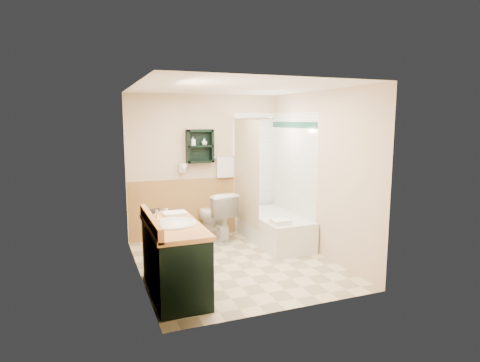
% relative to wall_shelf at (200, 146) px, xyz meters
% --- Properties ---
extents(floor, '(3.00, 3.00, 0.00)m').
position_rel_wall_shelf_xyz_m(floor, '(0.10, -1.41, -1.55)').
color(floor, beige).
rests_on(floor, ground).
extents(back_wall, '(2.60, 0.04, 2.40)m').
position_rel_wall_shelf_xyz_m(back_wall, '(0.10, 0.11, -0.35)').
color(back_wall, beige).
rests_on(back_wall, ground).
extents(left_wall, '(0.04, 3.00, 2.40)m').
position_rel_wall_shelf_xyz_m(left_wall, '(-1.22, -1.41, -0.35)').
color(left_wall, beige).
rests_on(left_wall, ground).
extents(right_wall, '(0.04, 3.00, 2.40)m').
position_rel_wall_shelf_xyz_m(right_wall, '(1.42, -1.41, -0.35)').
color(right_wall, beige).
rests_on(right_wall, ground).
extents(ceiling, '(2.60, 3.00, 0.04)m').
position_rel_wall_shelf_xyz_m(ceiling, '(0.10, -1.41, 0.87)').
color(ceiling, white).
rests_on(ceiling, back_wall).
extents(wainscot_left, '(2.98, 2.98, 1.00)m').
position_rel_wall_shelf_xyz_m(wainscot_left, '(-1.19, -1.41, -1.05)').
color(wainscot_left, '#B48249').
rests_on(wainscot_left, left_wall).
extents(wainscot_back, '(2.58, 2.58, 1.00)m').
position_rel_wall_shelf_xyz_m(wainscot_back, '(0.10, 0.08, -1.05)').
color(wainscot_back, '#B48249').
rests_on(wainscot_back, back_wall).
extents(mirror_frame, '(1.30, 1.30, 1.00)m').
position_rel_wall_shelf_xyz_m(mirror_frame, '(-1.17, -1.96, -0.05)').
color(mirror_frame, olive).
rests_on(mirror_frame, left_wall).
extents(mirror_glass, '(1.20, 1.20, 0.90)m').
position_rel_wall_shelf_xyz_m(mirror_glass, '(-1.17, -1.96, -0.05)').
color(mirror_glass, white).
rests_on(mirror_glass, left_wall).
extents(tile_right, '(1.50, 1.50, 2.10)m').
position_rel_wall_shelf_xyz_m(tile_right, '(1.38, -0.66, -0.50)').
color(tile_right, white).
rests_on(tile_right, right_wall).
extents(tile_back, '(0.95, 0.95, 2.10)m').
position_rel_wall_shelf_xyz_m(tile_back, '(1.13, 0.07, -0.50)').
color(tile_back, white).
rests_on(tile_back, back_wall).
extents(tile_accent, '(1.50, 1.50, 0.10)m').
position_rel_wall_shelf_xyz_m(tile_accent, '(1.37, -0.66, 0.35)').
color(tile_accent, '#134533').
rests_on(tile_accent, right_wall).
extents(wall_shelf, '(0.45, 0.15, 0.55)m').
position_rel_wall_shelf_xyz_m(wall_shelf, '(0.00, 0.00, 0.00)').
color(wall_shelf, black).
rests_on(wall_shelf, back_wall).
extents(hair_dryer, '(0.10, 0.24, 0.18)m').
position_rel_wall_shelf_xyz_m(hair_dryer, '(-0.30, 0.02, -0.35)').
color(hair_dryer, silver).
rests_on(hair_dryer, back_wall).
extents(towel_bar, '(0.40, 0.06, 0.40)m').
position_rel_wall_shelf_xyz_m(towel_bar, '(0.45, 0.04, -0.20)').
color(towel_bar, white).
rests_on(towel_bar, back_wall).
extents(curtain_rod, '(0.03, 1.60, 0.03)m').
position_rel_wall_shelf_xyz_m(curtain_rod, '(0.63, -0.66, 0.45)').
color(curtain_rod, silver).
rests_on(curtain_rod, back_wall).
extents(shower_curtain, '(1.05, 1.05, 1.70)m').
position_rel_wall_shelf_xyz_m(shower_curtain, '(0.63, -0.48, -0.40)').
color(shower_curtain, '#B9AC8B').
rests_on(shower_curtain, curtain_rod).
extents(vanity, '(0.59, 1.29, 0.82)m').
position_rel_wall_shelf_xyz_m(vanity, '(-0.89, -2.06, -1.14)').
color(vanity, black).
rests_on(vanity, ground).
extents(bathtub, '(0.70, 1.50, 0.46)m').
position_rel_wall_shelf_xyz_m(bathtub, '(1.03, -0.76, -1.32)').
color(bathtub, silver).
rests_on(bathtub, ground).
extents(toilet, '(0.63, 0.90, 0.80)m').
position_rel_wall_shelf_xyz_m(toilet, '(0.17, -0.25, -1.15)').
color(toilet, silver).
rests_on(toilet, ground).
extents(counter_towel, '(0.28, 0.22, 0.04)m').
position_rel_wall_shelf_xyz_m(counter_towel, '(-0.79, -1.64, -0.71)').
color(counter_towel, white).
rests_on(counter_towel, vanity).
extents(vanity_book, '(0.16, 0.05, 0.21)m').
position_rel_wall_shelf_xyz_m(vanity_book, '(-1.06, -1.38, -0.63)').
color(vanity_book, black).
rests_on(vanity_book, vanity).
extents(tub_towel, '(0.27, 0.22, 0.07)m').
position_rel_wall_shelf_xyz_m(tub_towel, '(0.85, -1.30, -1.05)').
color(tub_towel, white).
rests_on(tub_towel, bathtub).
extents(soap_bottle_a, '(0.09, 0.15, 0.07)m').
position_rel_wall_shelf_xyz_m(soap_bottle_a, '(-0.12, -0.01, 0.05)').
color(soap_bottle_a, silver).
rests_on(soap_bottle_a, wall_shelf).
extents(soap_bottle_b, '(0.12, 0.14, 0.09)m').
position_rel_wall_shelf_xyz_m(soap_bottle_b, '(0.07, -0.01, 0.06)').
color(soap_bottle_b, silver).
rests_on(soap_bottle_b, wall_shelf).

